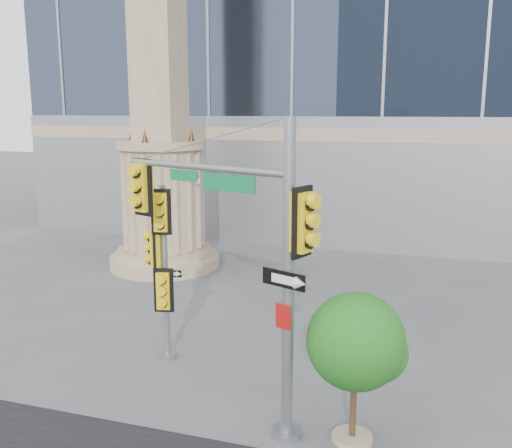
% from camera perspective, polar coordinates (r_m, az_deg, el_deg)
% --- Properties ---
extents(ground, '(120.00, 120.00, 0.00)m').
position_cam_1_polar(ground, '(13.71, -3.30, -16.09)').
color(ground, '#545456').
rests_on(ground, ground).
extents(monument, '(4.40, 4.40, 16.60)m').
position_cam_1_polar(monument, '(22.86, -9.51, 9.25)').
color(monument, tan).
rests_on(monument, ground).
extents(main_signal_pole, '(4.59, 2.12, 6.21)m').
position_cam_1_polar(main_signal_pole, '(11.16, -1.42, -1.44)').
color(main_signal_pole, slate).
rests_on(main_signal_pole, ground).
extents(secondary_signal_pole, '(0.83, 0.60, 4.51)m').
position_cam_1_polar(secondary_signal_pole, '(14.38, -9.41, -3.56)').
color(secondary_signal_pole, slate).
rests_on(secondary_signal_pole, ground).
extents(street_tree, '(1.91, 1.87, 2.98)m').
position_cam_1_polar(street_tree, '(11.15, 10.11, -11.85)').
color(street_tree, tan).
rests_on(street_tree, ground).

